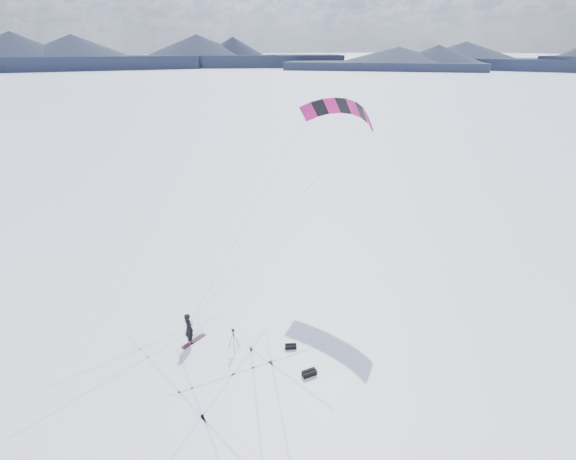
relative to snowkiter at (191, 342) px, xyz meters
name	(u,v)px	position (x,y,z in m)	size (l,w,h in m)	color
ground	(226,366)	(1.35, -2.73, 0.00)	(1800.00, 1800.00, 0.00)	white
horizon_hills	(221,291)	(1.35, -2.73, 4.70)	(704.00, 704.00, 10.60)	#1A2436
snow_tracks	(220,378)	(0.79, -3.44, 0.00)	(17.62, 14.39, 0.01)	#B1BCDE
snowkiter	(191,342)	(0.00, 0.00, 0.00)	(0.71, 0.47, 1.96)	black
snowboard	(194,341)	(0.19, 0.00, 0.02)	(1.63, 0.30, 0.04)	#7C1E4B
tripod	(233,337)	(2.11, -1.69, 0.92)	(0.65, 0.65, 1.42)	black
gear_bag_a	(309,373)	(5.10, -5.14, 0.15)	(0.76, 0.37, 0.34)	black
gear_bag_b	(291,346)	(5.09, -2.82, 0.13)	(0.71, 0.51, 0.29)	black
power_kite	(339,112)	(12.36, 5.29, 11.57)	(13.84, 8.01, 11.26)	#CC106F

